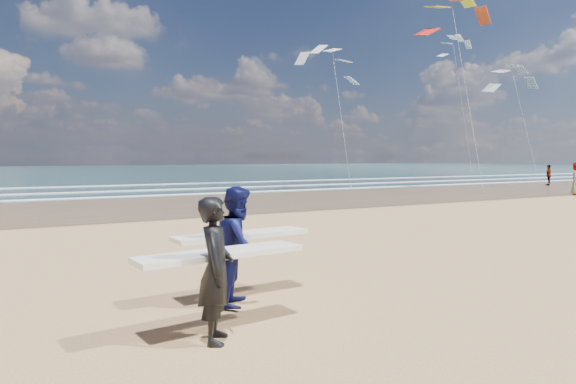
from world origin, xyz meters
TOP-DOWN VIEW (x-y plane):
  - wet_sand_strip at (20.00, 18.00)m, footprint 220.00×12.00m
  - ocean at (20.00, 72.00)m, footprint 220.00×100.00m
  - foam_breakers at (20.00, 28.10)m, footprint 220.00×11.70m
  - surfer_near at (-0.95, 0.15)m, footprint 2.24×1.11m
  - surfer_far at (-0.09, 1.43)m, footprint 2.23×1.24m
  - beachgoer_1 at (33.16, 18.96)m, footprint 0.97×0.87m
  - kite_0 at (23.09, 18.47)m, footprint 6.55×4.82m
  - kite_1 at (19.34, 27.00)m, footprint 5.74×4.73m
  - kite_2 at (38.01, 25.28)m, footprint 6.67×4.83m
  - kite_5 at (37.47, 31.67)m, footprint 4.66×4.61m

SIDE VIEW (x-z plane):
  - wet_sand_strip at x=20.00m, z-range 0.00..0.01m
  - ocean at x=20.00m, z-range 0.00..0.02m
  - foam_breakers at x=20.00m, z-range 0.02..0.08m
  - beachgoer_1 at x=33.16m, z-range 0.00..1.58m
  - surfer_near at x=-0.95m, z-range 0.02..1.77m
  - surfer_far at x=-0.09m, z-range 0.01..1.79m
  - kite_1 at x=19.34m, z-range 0.58..12.26m
  - kite_2 at x=38.01m, z-range 0.95..12.93m
  - kite_5 at x=37.47m, z-range 0.24..15.68m
  - kite_0 at x=23.09m, z-range 0.99..15.22m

